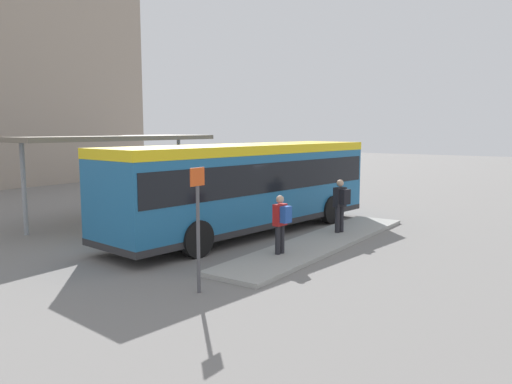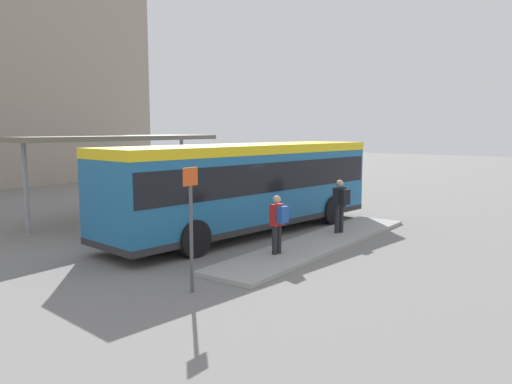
% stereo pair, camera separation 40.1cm
% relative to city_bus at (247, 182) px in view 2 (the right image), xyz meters
% --- Properties ---
extents(ground_plane, '(120.00, 120.00, 0.00)m').
position_rel_city_bus_xyz_m(ground_plane, '(-0.01, 0.00, -1.82)').
color(ground_plane, slate).
extents(curb_island, '(9.78, 1.80, 0.12)m').
position_rel_city_bus_xyz_m(curb_island, '(-0.07, -2.95, -1.76)').
color(curb_island, '#9E9E99').
rests_on(curb_island, ground_plane).
extents(city_bus, '(11.35, 3.85, 3.11)m').
position_rel_city_bus_xyz_m(city_bus, '(0.00, 0.00, 0.00)').
color(city_bus, '#1E6093').
rests_on(city_bus, ground_plane).
extents(pedestrian_waiting, '(0.50, 0.55, 1.81)m').
position_rel_city_bus_xyz_m(pedestrian_waiting, '(1.42, -2.91, -0.66)').
color(pedestrian_waiting, '#232328').
rests_on(pedestrian_waiting, curb_island).
extents(pedestrian_companion, '(0.43, 0.45, 1.67)m').
position_rel_city_bus_xyz_m(pedestrian_companion, '(-2.26, -2.80, -0.74)').
color(pedestrian_companion, '#232328').
rests_on(pedestrian_companion, curb_island).
extents(bicycle_yellow, '(0.48, 1.72, 0.74)m').
position_rel_city_bus_xyz_m(bicycle_yellow, '(9.86, 3.26, -1.45)').
color(bicycle_yellow, black).
rests_on(bicycle_yellow, ground_plane).
extents(bicycle_white, '(0.48, 1.71, 0.74)m').
position_rel_city_bus_xyz_m(bicycle_white, '(9.65, 4.03, -1.45)').
color(bicycle_white, black).
rests_on(bicycle_white, ground_plane).
extents(bicycle_orange, '(0.48, 1.54, 0.67)m').
position_rel_city_bus_xyz_m(bicycle_orange, '(9.74, 4.79, -1.48)').
color(bicycle_orange, black).
rests_on(bicycle_orange, ground_plane).
extents(station_shelter, '(8.96, 3.08, 3.37)m').
position_rel_city_bus_xyz_m(station_shelter, '(-0.82, 6.07, 1.41)').
color(station_shelter, '#706656').
rests_on(station_shelter, ground_plane).
extents(potted_planter_near_shelter, '(0.74, 0.74, 1.27)m').
position_rel_city_bus_xyz_m(potted_planter_near_shelter, '(-0.42, 3.62, -1.15)').
color(potted_planter_near_shelter, slate).
rests_on(potted_planter_near_shelter, ground_plane).
extents(potted_planter_far_side, '(0.76, 0.76, 1.23)m').
position_rel_city_bus_xyz_m(potted_planter_far_side, '(-2.83, 3.27, -1.17)').
color(potted_planter_far_side, slate).
rests_on(potted_planter_far_side, ground_plane).
extents(platform_sign, '(0.44, 0.08, 2.80)m').
position_rel_city_bus_xyz_m(platform_sign, '(-5.87, -2.90, -0.26)').
color(platform_sign, '#4C4C51').
rests_on(platform_sign, ground_plane).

